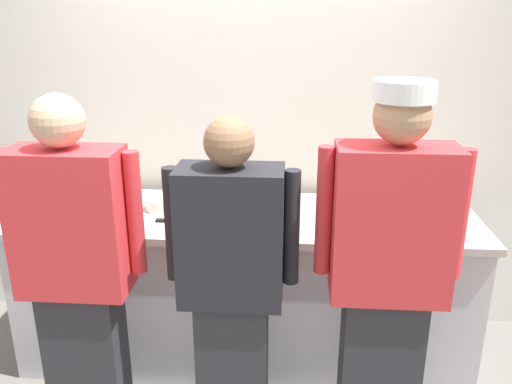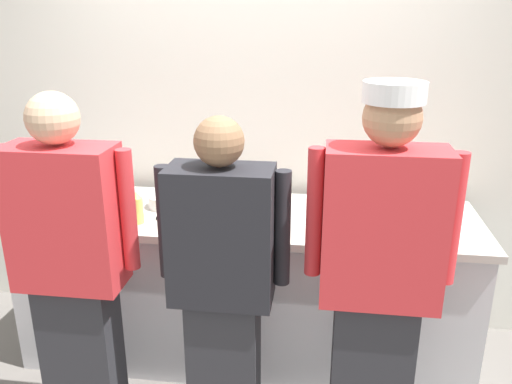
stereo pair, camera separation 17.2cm
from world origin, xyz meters
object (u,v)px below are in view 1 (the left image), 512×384
Objects in this scene: squeeze_bottle_secondary at (386,192)px; ramekin_orange_sauce at (336,219)px; chef_center at (232,285)px; chefs_knife at (177,221)px; plate_stack_front at (431,217)px; sheet_tray at (89,206)px; plate_stack_rear at (163,203)px; deli_cup at (375,204)px; squeeze_bottle_primary at (137,211)px; chef_near_left at (77,273)px; mixing_bowl_steel at (241,197)px; chef_far_right at (388,273)px; ramekin_red_sauce at (275,225)px; ramekin_green_sauce at (212,224)px.

ramekin_orange_sauce is (-0.30, -0.25, -0.08)m from squeeze_bottle_secondary.
chef_center is 0.65m from chefs_knife.
plate_stack_front is 1.92m from sheet_tray.
deli_cup is (1.21, 0.06, 0.01)m from plate_stack_rear.
sheet_tray is 2.16× the size of squeeze_bottle_secondary.
chef_center reaches higher than plate_stack_rear.
squeeze_bottle_secondary is (0.80, 0.85, 0.16)m from chef_center.
squeeze_bottle_secondary is (1.36, 0.38, 0.01)m from squeeze_bottle_primary.
plate_stack_rear is (-1.48, 0.12, -0.01)m from plate_stack_front.
chef_near_left reaches higher than plate_stack_front.
chef_center is 5.83× the size of chefs_knife.
ramekin_orange_sauce is at bearing 6.84° from squeeze_bottle_primary.
sheet_tray is 0.44m from squeeze_bottle_primary.
chef_center is at bearing -87.56° from mixing_bowl_steel.
chef_center is at bearing -40.31° from squeeze_bottle_primary.
chefs_knife is (0.33, 0.57, 0.03)m from chef_near_left.
sheet_tray is 4.17× the size of ramekin_orange_sauce.
squeeze_bottle_primary reaches higher than ramekin_orange_sauce.
plate_stack_rear is at bearing -173.83° from mixing_bowl_steel.
plate_stack_front reaches higher than sheet_tray.
deli_cup is (1.29, 0.31, -0.04)m from squeeze_bottle_primary.
ramekin_orange_sauce is (1.19, 0.64, 0.04)m from chef_near_left.
chef_center is 4.94× the size of mixing_bowl_steel.
chef_center reaches higher than mixing_bowl_steel.
chef_center is at bearing -56.39° from plate_stack_rear.
plate_stack_rear is at bearing -174.33° from squeeze_bottle_secondary.
squeeze_bottle_secondary is (0.13, 0.87, 0.07)m from chef_far_right.
chef_center is (0.69, 0.04, -0.05)m from chef_near_left.
chef_center reaches higher than squeeze_bottle_secondary.
squeeze_bottle_primary is (-1.56, -0.13, 0.04)m from plate_stack_front.
mixing_bowl_steel reaches higher than plate_stack_front.
deli_cup is at bearing 28.77° from ramekin_red_sauce.
chef_near_left is 18.51× the size of ramekin_green_sauce.
chef_near_left is at bearing -128.83° from mixing_bowl_steel.
plate_stack_rear is 2.15× the size of deli_cup.
ramekin_red_sauce is (-0.63, -0.38, -0.07)m from squeeze_bottle_secondary.
squeeze_bottle_secondary reaches higher than deli_cup.
chefs_knife is at bearing 60.26° from chef_near_left.
chef_near_left reaches higher than ramekin_green_sauce.
squeeze_bottle_primary reaches higher than ramekin_green_sauce.
chef_center reaches higher than sheet_tray.
plate_stack_rear is at bearing 159.14° from ramekin_red_sauce.
plate_stack_rear is 0.42m from ramekin_green_sauce.
ramekin_orange_sauce is 1.14× the size of deli_cup.
mixing_bowl_steel is 3.15× the size of ramekin_orange_sauce.
chefs_knife is at bearing 160.48° from ramekin_green_sauce.
mixing_bowl_steel is 0.76× the size of sheet_tray.
deli_cup reaches higher than ramekin_orange_sauce.
squeeze_bottle_primary is (0.13, 0.51, 0.10)m from chef_near_left.
squeeze_bottle_primary is 1.94× the size of ramekin_green_sauce.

